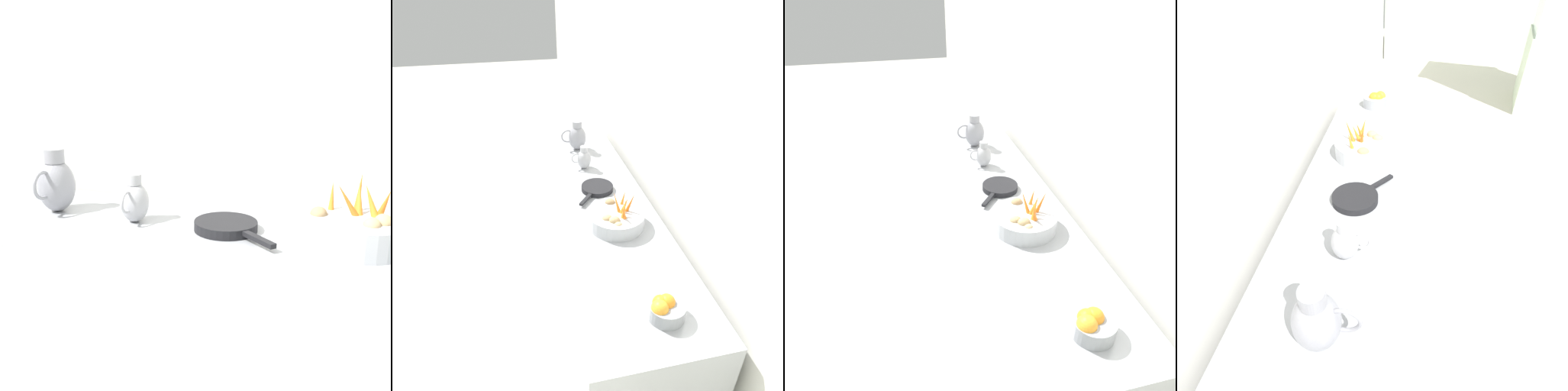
% 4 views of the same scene
% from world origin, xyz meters
% --- Properties ---
extents(tile_wall_left, '(0.10, 9.68, 3.00)m').
position_xyz_m(tile_wall_left, '(-1.95, 0.24, 1.50)').
color(tile_wall_left, white).
rests_on(tile_wall_left, ground_plane).
extents(prep_counter, '(0.69, 2.64, 0.87)m').
position_xyz_m(prep_counter, '(-1.49, -0.26, 0.44)').
color(prep_counter, '#9EA0A5').
rests_on(prep_counter, ground_plane).
extents(vegetable_colander, '(0.35, 0.35, 0.22)m').
position_xyz_m(vegetable_colander, '(-1.54, 0.08, 0.92)').
color(vegetable_colander, '#ADAFB5').
rests_on(vegetable_colander, prep_counter).
extents(orange_bowl, '(0.18, 0.18, 0.12)m').
position_xyz_m(orange_bowl, '(-1.56, 0.81, 0.92)').
color(orange_bowl, gray).
rests_on(orange_bowl, prep_counter).
extents(metal_pitcher_tall, '(0.21, 0.15, 0.25)m').
position_xyz_m(metal_pitcher_tall, '(-1.52, -1.06, 0.98)').
color(metal_pitcher_tall, gray).
rests_on(metal_pitcher_tall, prep_counter).
extents(metal_pitcher_short, '(0.15, 0.11, 0.18)m').
position_xyz_m(metal_pitcher_short, '(-1.51, -0.71, 0.95)').
color(metal_pitcher_short, '#A3A3A8').
rests_on(metal_pitcher_short, prep_counter).
extents(skillet_on_counter, '(0.28, 0.32, 0.03)m').
position_xyz_m(skillet_on_counter, '(-1.53, -0.36, 0.89)').
color(skillet_on_counter, black).
rests_on(skillet_on_counter, prep_counter).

